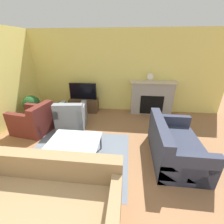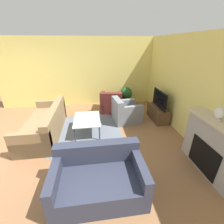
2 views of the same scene
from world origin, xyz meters
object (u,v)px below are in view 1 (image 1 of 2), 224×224
at_px(couch_sectional, 41,200).
at_px(potted_plant, 32,105).
at_px(mantel_clock, 150,77).
at_px(armchair_accent, 72,117).
at_px(couch_loveseat, 173,146).
at_px(coffee_table, 75,141).
at_px(tv, 83,91).
at_px(armchair_by_window, 34,122).

bearing_deg(couch_sectional, potted_plant, 123.54).
xyz_separation_m(potted_plant, mantel_clock, (3.68, 0.92, 0.78)).
height_order(couch_sectional, armchair_accent, same).
height_order(couch_loveseat, coffee_table, couch_loveseat).
relative_size(couch_loveseat, potted_plant, 1.95).
distance_m(couch_loveseat, armchair_accent, 2.79).
relative_size(coffee_table, mantel_clock, 4.15).
distance_m(armchair_accent, mantel_clock, 2.77).
height_order(tv, armchair_accent, tv).
bearing_deg(potted_plant, tv, 29.34).
xyz_separation_m(tv, couch_sectional, (0.43, -3.62, -0.46)).
xyz_separation_m(armchair_by_window, coffee_table, (1.49, -0.91, 0.11)).
xyz_separation_m(couch_sectional, potted_plant, (-1.86, 2.81, 0.20)).
bearing_deg(tv, mantel_clock, 2.85).
bearing_deg(couch_loveseat, tv, 49.51).
height_order(armchair_by_window, armchair_accent, same).
relative_size(armchair_by_window, coffee_table, 0.98).
bearing_deg(armchair_accent, couch_loveseat, 150.68).
relative_size(couch_loveseat, armchair_by_window, 1.52).
height_order(tv, armchair_by_window, tv).
distance_m(tv, armchair_by_window, 1.85).
xyz_separation_m(couch_loveseat, potted_plant, (-3.99, 1.37, 0.20)).
bearing_deg(mantel_clock, coffee_table, -124.54).
relative_size(tv, couch_sectional, 0.43).
relative_size(couch_sectional, couch_loveseat, 1.43).
bearing_deg(potted_plant, armchair_by_window, -57.01).
bearing_deg(potted_plant, coffee_table, -39.64).
relative_size(couch_sectional, coffee_table, 2.12).
xyz_separation_m(couch_sectional, armchair_accent, (-0.46, 2.48, 0.01)).
bearing_deg(mantel_clock, potted_plant, -165.99).
bearing_deg(armchair_by_window, tv, 155.69).
relative_size(tv, potted_plant, 1.19).
relative_size(tv, mantel_clock, 3.76).
bearing_deg(couch_loveseat, mantel_clock, 7.74).
bearing_deg(coffee_table, couch_sectional, -93.65).
bearing_deg(coffee_table, mantel_clock, 55.46).
xyz_separation_m(tv, coffee_table, (0.51, -2.41, -0.34)).
bearing_deg(coffee_table, armchair_accent, 112.92).
height_order(couch_sectional, potted_plant, couch_sectional).
relative_size(tv, armchair_accent, 0.99).
height_order(tv, couch_loveseat, tv).
distance_m(couch_sectional, armchair_by_window, 2.54).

